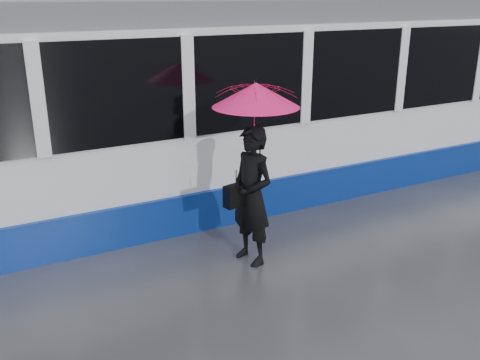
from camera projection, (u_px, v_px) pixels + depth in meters
ground at (277, 255)px, 7.44m from camera, size 90.00×90.00×0.00m
rails at (203, 198)px, 9.52m from camera, size 34.00×1.51×0.02m
tram at (289, 98)px, 9.77m from camera, size 26.00×2.56×3.35m
woman at (252, 196)px, 7.00m from camera, size 0.58×0.76×1.87m
umbrella at (256, 112)px, 6.65m from camera, size 1.31×1.31×1.26m
handbag at (236, 195)px, 6.90m from camera, size 0.36×0.21×0.47m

